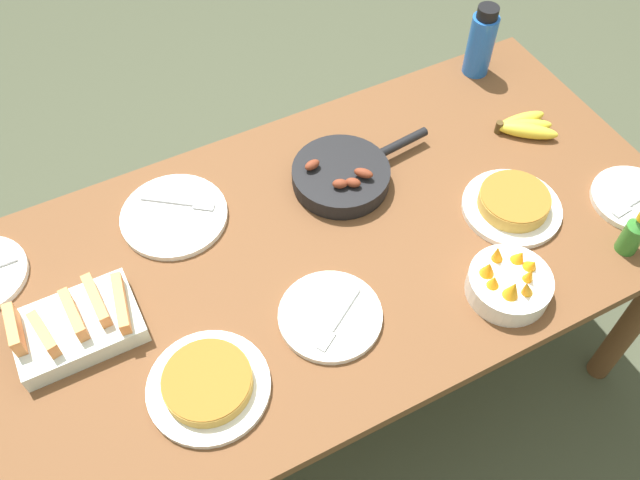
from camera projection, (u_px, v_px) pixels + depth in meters
ground_plane at (320, 382)px, 2.24m from camera, size 14.00×14.00×0.00m
dining_table at (320, 269)px, 1.70m from camera, size 1.81×0.89×0.76m
banana_bunch at (523, 126)px, 1.85m from camera, size 0.16×0.14×0.04m
melon_tray at (76, 325)px, 1.46m from camera, size 0.27×0.18×0.10m
skillet at (343, 176)px, 1.73m from camera, size 0.40×0.25×0.08m
frittata_plate_center at (513, 204)px, 1.68m from camera, size 0.25×0.25×0.06m
frittata_plate_side at (208, 384)px, 1.40m from camera, size 0.26×0.26×0.05m
empty_plate_near_front at (330, 316)px, 1.51m from camera, size 0.23×0.23×0.02m
empty_plate_far_left at (174, 216)px, 1.68m from camera, size 0.26×0.26×0.02m
empty_plate_far_right at (634, 199)px, 1.71m from camera, size 0.21×0.21×0.02m
fruit_bowl_mango at (509, 283)px, 1.53m from camera, size 0.19×0.19×0.11m
water_bottle at (481, 42)px, 1.93m from camera, size 0.08×0.08×0.22m
hot_sauce_bottle at (634, 233)px, 1.58m from camera, size 0.05×0.05×0.14m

